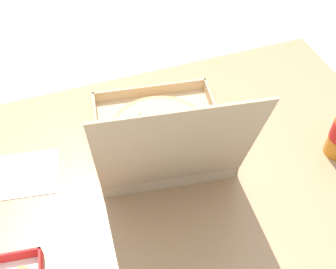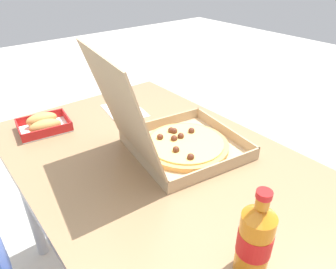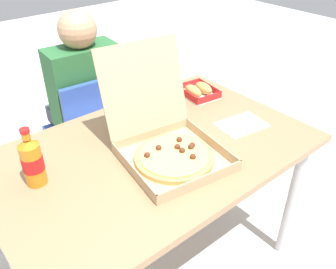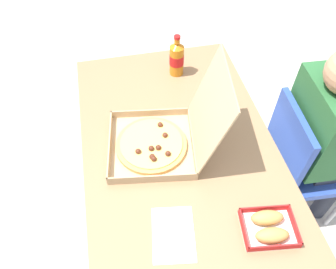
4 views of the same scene
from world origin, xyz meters
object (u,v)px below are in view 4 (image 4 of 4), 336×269
(cola_bottle, at_px, (177,58))
(diner_person, at_px, (327,132))
(pizza_box_open, at_px, (162,139))
(bread_side_box, at_px, (269,227))
(paper_menu, at_px, (173,234))
(chair, at_px, (302,159))

(cola_bottle, bearing_deg, diner_person, 50.60)
(pizza_box_open, bearing_deg, bread_side_box, 33.68)
(diner_person, height_order, paper_menu, diner_person)
(chair, distance_m, diner_person, 0.21)
(diner_person, bearing_deg, chair, -93.86)
(pizza_box_open, xyz_separation_m, paper_menu, (0.40, -0.04, -0.05))
(bread_side_box, bearing_deg, chair, 134.24)
(bread_side_box, relative_size, paper_menu, 0.99)
(bread_side_box, xyz_separation_m, cola_bottle, (-0.91, -0.13, 0.07))
(diner_person, relative_size, pizza_box_open, 2.24)
(diner_person, xyz_separation_m, cola_bottle, (-0.50, -0.61, 0.15))
(chair, xyz_separation_m, bread_side_box, (0.41, -0.42, 0.29))
(cola_bottle, bearing_deg, paper_menu, -13.58)
(pizza_box_open, height_order, paper_menu, pizza_box_open)
(pizza_box_open, height_order, cola_bottle, pizza_box_open)
(pizza_box_open, bearing_deg, cola_bottle, 159.75)
(pizza_box_open, height_order, bread_side_box, pizza_box_open)
(chair, distance_m, paper_menu, 0.88)
(pizza_box_open, xyz_separation_m, cola_bottle, (-0.46, 0.17, 0.04))
(diner_person, xyz_separation_m, paper_menu, (0.35, -0.82, 0.05))
(cola_bottle, height_order, paper_menu, cola_bottle)
(pizza_box_open, distance_m, paper_menu, 0.40)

